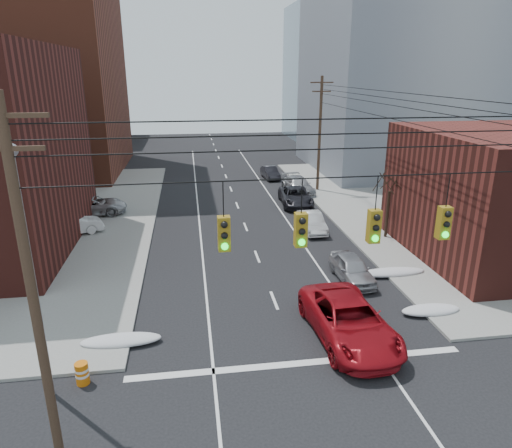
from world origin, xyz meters
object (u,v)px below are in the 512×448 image
object	(u,v)px
parked_car_e	(296,185)
parked_car_c	(296,197)
parked_car_d	(298,185)
parked_car_a	(352,269)
lot_car_d	(17,209)
lot_car_b	(92,205)
parked_car_b	(312,222)
red_pickup	(349,321)
construction_barrel	(82,373)
lot_car_a	(71,225)
parked_car_f	(270,173)

from	to	relation	value
parked_car_e	parked_car_c	bearing A→B (deg)	-95.48
parked_car_c	parked_car_d	world-z (taller)	parked_car_d
parked_car_a	parked_car_c	xyz separation A→B (m)	(0.34, 15.60, 0.06)
lot_car_d	lot_car_b	bearing A→B (deg)	-89.19
parked_car_b	lot_car_b	world-z (taller)	lot_car_b
parked_car_a	parked_car_d	xyz separation A→B (m)	(1.53, 19.64, 0.07)
parked_car_b	parked_car_e	distance (m)	12.21
parked_car_a	lot_car_d	xyz separation A→B (m)	(-22.75, 14.67, 0.17)
red_pickup	parked_car_c	bearing A→B (deg)	79.77
construction_barrel	lot_car_d	bearing A→B (deg)	113.22
parked_car_d	lot_car_d	world-z (taller)	lot_car_d
lot_car_a	parked_car_b	bearing A→B (deg)	-115.69
red_pickup	lot_car_a	size ratio (longest dim) A/B	1.47
lot_car_a	parked_car_d	bearing A→B (deg)	-84.41
parked_car_f	construction_barrel	world-z (taller)	parked_car_f
lot_car_b	parked_car_b	bearing A→B (deg)	-115.39
parked_car_c	parked_car_d	distance (m)	4.21
parked_car_d	parked_car_e	bearing A→B (deg)	83.42
parked_car_d	parked_car_f	world-z (taller)	parked_car_d
parked_car_a	parked_car_f	bearing A→B (deg)	88.55
lot_car_b	lot_car_d	xyz separation A→B (m)	(-5.77, -0.17, -0.03)
parked_car_a	lot_car_a	size ratio (longest dim) A/B	0.95
parked_car_d	parked_car_e	distance (m)	1.09
parked_car_c	lot_car_a	xyz separation A→B (m)	(-17.94, -5.60, 0.10)
parked_car_f	parked_car_a	bearing A→B (deg)	-94.35
parked_car_d	parked_car_c	bearing A→B (deg)	-111.38
parked_car_f	lot_car_b	distance (m)	20.48
parked_car_c	lot_car_d	size ratio (longest dim) A/B	1.30
parked_car_d	parked_car_a	bearing A→B (deg)	-99.47
construction_barrel	parked_car_e	bearing A→B (deg)	61.96
parked_car_a	lot_car_a	world-z (taller)	lot_car_a
parked_car_b	construction_barrel	distance (m)	20.71
parked_car_e	lot_car_a	bearing A→B (deg)	-142.88
red_pickup	parked_car_f	bearing A→B (deg)	82.73
parked_car_a	lot_car_d	bearing A→B (deg)	145.65
parked_car_a	lot_car_b	xyz separation A→B (m)	(-16.98, 14.84, 0.20)
parked_car_a	parked_car_e	bearing A→B (deg)	84.16
red_pickup	lot_car_a	world-z (taller)	red_pickup
parked_car_b	lot_car_a	bearing A→B (deg)	176.40
parked_car_f	red_pickup	bearing A→B (deg)	-98.33
red_pickup	parked_car_b	world-z (taller)	red_pickup
parked_car_b	lot_car_b	size ratio (longest dim) A/B	0.77
red_pickup	parked_car_f	xyz separation A→B (m)	(2.19, 32.12, -0.24)
lot_car_b	construction_barrel	distance (m)	22.41
lot_car_d	parked_car_c	bearing A→B (deg)	-88.58
parked_car_c	lot_car_d	xyz separation A→B (m)	(-23.10, -0.93, 0.11)
parked_car_c	parked_car_e	xyz separation A→B (m)	(1.22, 5.11, -0.17)
parked_car_a	parked_car_d	distance (m)	19.70
lot_car_b	construction_barrel	bearing A→B (deg)	-175.84
parked_car_b	lot_car_a	size ratio (longest dim) A/B	0.95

